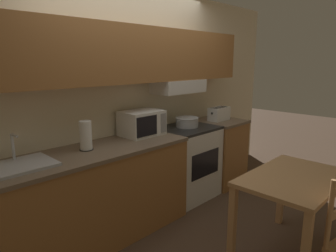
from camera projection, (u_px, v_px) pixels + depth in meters
ground_plane at (132, 204)px, 3.67m from camera, size 16.00×16.00×0.00m
wall_back at (133, 81)px, 3.32m from camera, size 5.64×0.38×2.55m
lower_counter_main at (97, 195)px, 2.88m from camera, size 1.91×0.66×0.91m
lower_counter_right_stub at (218, 151)px, 4.28m from camera, size 0.60×0.66×0.91m
stove_range at (186, 162)px, 3.82m from camera, size 0.73×0.61×0.91m
cooking_pot at (187, 122)px, 3.74m from camera, size 0.37×0.29×0.12m
microwave at (142, 123)px, 3.31m from camera, size 0.45×0.34×0.27m
toaster at (219, 114)px, 4.15m from camera, size 0.33×0.17×0.18m
sink_basin at (21, 165)px, 2.33m from camera, size 0.47×0.40×0.25m
paper_towel_roll at (86, 136)px, 2.75m from camera, size 0.13×0.13×0.27m
dining_table at (293, 189)px, 2.59m from camera, size 1.03×0.67×0.76m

